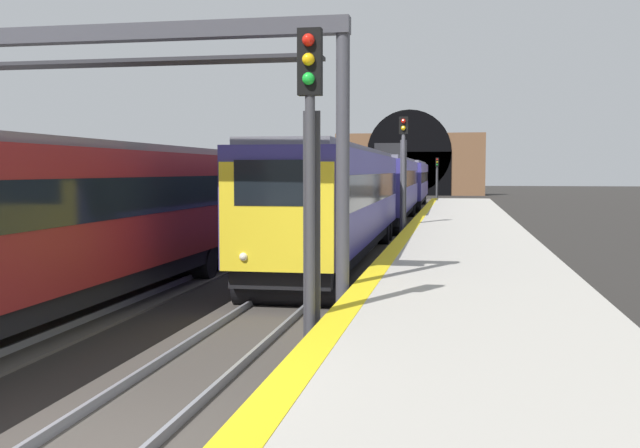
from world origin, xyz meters
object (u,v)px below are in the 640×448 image
object	(u,v)px
train_adjacent_platform	(280,192)
overhead_signal_gantry	(149,97)
railway_signal_mid	(403,172)
train_main_approaching	(388,186)
railway_signal_near	(310,171)
railway_signal_far	(437,174)

from	to	relation	value
train_adjacent_platform	overhead_signal_gantry	bearing A→B (deg)	6.17
train_adjacent_platform	railway_signal_mid	bearing A→B (deg)	61.17
train_main_approaching	railway_signal_near	bearing A→B (deg)	2.49
overhead_signal_gantry	railway_signal_mid	bearing A→B (deg)	-13.53
railway_signal_mid	railway_signal_far	xyz separation A→B (m)	(55.26, 0.00, -0.35)
train_adjacent_platform	railway_signal_near	world-z (taller)	railway_signal_near
railway_signal_mid	railway_signal_far	world-z (taller)	railway_signal_mid
train_main_approaching	train_adjacent_platform	distance (m)	11.40
railway_signal_far	overhead_signal_gantry	xyz separation A→B (m)	(-72.63, 4.18, 1.98)
train_adjacent_platform	railway_signal_near	distance (m)	25.07
railway_signal_near	overhead_signal_gantry	size ratio (longest dim) A/B	0.65
railway_signal_mid	train_main_approaching	bearing A→B (deg)	-172.14
railway_signal_mid	overhead_signal_gantry	xyz separation A→B (m)	(-17.37, 4.18, 1.63)
train_main_approaching	railway_signal_far	world-z (taller)	train_main_approaching
train_adjacent_platform	railway_signal_mid	xyz separation A→B (m)	(-3.54, -6.42, 0.98)
railway_signal_near	railway_signal_mid	xyz separation A→B (m)	(20.67, 0.00, -0.06)
train_main_approaching	overhead_signal_gantry	xyz separation A→B (m)	(-31.39, 2.24, 2.56)
train_adjacent_platform	railway_signal_near	bearing A→B (deg)	14.90
train_main_approaching	railway_signal_near	distance (m)	34.77
railway_signal_near	railway_signal_far	size ratio (longest dim) A/B	1.15
train_main_approaching	train_adjacent_platform	world-z (taller)	train_main_approaching
railway_signal_far	railway_signal_near	bearing A→B (deg)	0.00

